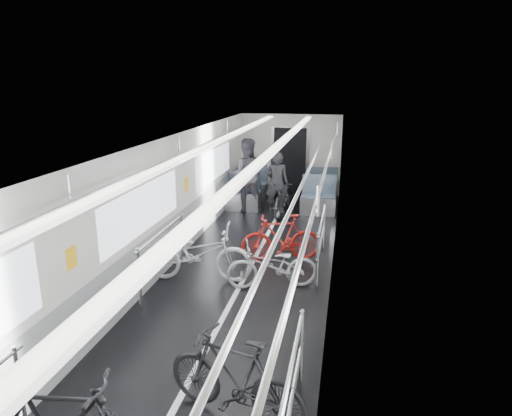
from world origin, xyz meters
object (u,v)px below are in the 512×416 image
at_px(bike_right_near, 235,377).
at_px(person_standing, 277,183).
at_px(bike_right_far, 281,238).
at_px(bike_aisle, 283,197).
at_px(bike_left_far, 198,253).
at_px(person_seated, 246,175).
at_px(bike_right_mid, 272,266).

xyz_separation_m(bike_right_near, person_standing, (-0.73, 7.44, 0.34)).
bearing_deg(bike_right_far, bike_aisle, 169.30).
relative_size(bike_left_far, bike_right_near, 1.20).
height_order(person_standing, person_seated, person_seated).
bearing_deg(bike_right_near, bike_left_far, -139.55).
bearing_deg(bike_right_far, bike_right_mid, -16.18).
relative_size(person_standing, person_seated, 0.85).
bearing_deg(bike_right_far, bike_left_far, -65.50).
relative_size(bike_right_near, person_standing, 0.97).
distance_m(bike_left_far, person_seated, 4.48).
distance_m(bike_right_far, person_seated, 3.61).
bearing_deg(bike_right_mid, bike_right_near, -14.68).
bearing_deg(bike_left_far, bike_right_far, -52.80).
height_order(bike_right_far, person_seated, person_seated).
relative_size(bike_right_far, bike_aisle, 0.87).
distance_m(bike_left_far, bike_right_mid, 1.32).
distance_m(bike_right_far, person_standing, 3.21).
xyz_separation_m(bike_left_far, bike_right_near, (1.44, -3.13, -0.02)).
distance_m(bike_left_far, bike_aisle, 4.39).
relative_size(bike_right_mid, person_seated, 0.79).
relative_size(bike_left_far, bike_right_far, 1.24).
relative_size(bike_right_mid, bike_aisle, 0.86).
xyz_separation_m(bike_right_mid, bike_aisle, (-0.43, 4.36, 0.07)).
height_order(bike_right_near, bike_aisle, bike_right_near).
distance_m(bike_right_far, bike_aisle, 3.16).
height_order(bike_right_near, person_standing, person_standing).
height_order(bike_left_far, bike_right_far, bike_left_far).
bearing_deg(person_standing, person_seated, -16.87).
bearing_deg(bike_left_far, bike_right_mid, -97.37).
bearing_deg(bike_right_mid, person_standing, 170.91).
bearing_deg(bike_aisle, bike_right_mid, -80.83).
xyz_separation_m(bike_right_near, bike_aisle, (-0.55, 7.44, -0.01)).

